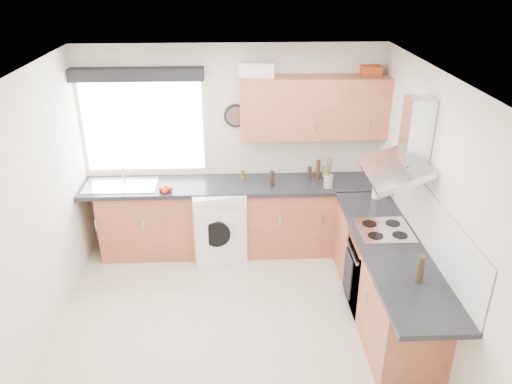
{
  "coord_description": "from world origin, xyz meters",
  "views": [
    {
      "loc": [
        0.04,
        -3.94,
        3.37
      ],
      "look_at": [
        0.25,
        0.85,
        1.1
      ],
      "focal_mm": 35.0,
      "sensor_mm": 36.0,
      "label": 1
    }
  ],
  "objects_px": {
    "extractor_hood": "(405,149)",
    "upper_cabinets": "(314,107)",
    "washing_machine": "(217,222)",
    "oven": "(379,271)"
  },
  "relations": [
    {
      "from": "extractor_hood",
      "to": "upper_cabinets",
      "type": "distance_m",
      "value": 1.48
    },
    {
      "from": "oven",
      "to": "upper_cabinets",
      "type": "distance_m",
      "value": 1.99
    },
    {
      "from": "washing_machine",
      "to": "upper_cabinets",
      "type": "bearing_deg",
      "value": -0.23
    },
    {
      "from": "upper_cabinets",
      "to": "oven",
      "type": "bearing_deg",
      "value": -67.46
    },
    {
      "from": "oven",
      "to": "upper_cabinets",
      "type": "bearing_deg",
      "value": 112.54
    },
    {
      "from": "oven",
      "to": "washing_machine",
      "type": "distance_m",
      "value": 2.02
    },
    {
      "from": "washing_machine",
      "to": "extractor_hood",
      "type": "bearing_deg",
      "value": -42.76
    },
    {
      "from": "oven",
      "to": "upper_cabinets",
      "type": "height_order",
      "value": "upper_cabinets"
    },
    {
      "from": "upper_cabinets",
      "to": "washing_machine",
      "type": "relative_size",
      "value": 1.9
    },
    {
      "from": "extractor_hood",
      "to": "upper_cabinets",
      "type": "relative_size",
      "value": 0.46
    }
  ]
}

